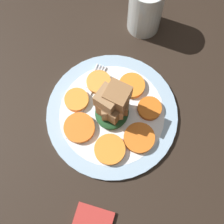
{
  "coord_description": "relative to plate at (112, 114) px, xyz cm",
  "views": [
    {
      "loc": [
        19.21,
        5.67,
        65.42
      ],
      "look_at": [
        0.0,
        0.0,
        4.1
      ],
      "focal_mm": 50.0,
      "sensor_mm": 36.0,
      "label": 1
    }
  ],
  "objects": [
    {
      "name": "table_slab",
      "position": [
        0.0,
        0.0,
        -1.52
      ],
      "size": [
        120.0,
        120.0,
        2.0
      ],
      "primitive_type": "cube",
      "color": "black",
      "rests_on": "ground"
    },
    {
      "name": "plate",
      "position": [
        0.0,
        0.0,
        0.0
      ],
      "size": [
        27.73,
        27.73,
        1.05
      ],
      "color": "#99B7D1",
      "rests_on": "table_slab"
    },
    {
      "name": "carrot_slice_0",
      "position": [
        -0.6,
        -7.97,
        1.18
      ],
      "size": [
        5.13,
        5.13,
        1.21
      ],
      "primitive_type": "cylinder",
      "color": "orange",
      "rests_on": "plate"
    },
    {
      "name": "carrot_slice_1",
      "position": [
        5.05,
        -5.5,
        1.18
      ],
      "size": [
        6.4,
        6.4,
        1.21
      ],
      "primitive_type": "cylinder",
      "color": "orange",
      "rests_on": "plate"
    },
    {
      "name": "carrot_slice_2",
      "position": [
        7.59,
        1.78,
        1.18
      ],
      "size": [
        6.28,
        6.28,
        1.21
      ],
      "primitive_type": "cylinder",
      "color": "orange",
      "rests_on": "plate"
    },
    {
      "name": "carrot_slice_3",
      "position": [
        3.63,
        6.83,
        1.18
      ],
      "size": [
        6.34,
        6.34,
        1.21
      ],
      "primitive_type": "cylinder",
      "color": "orange",
      "rests_on": "plate"
    },
    {
      "name": "carrot_slice_4",
      "position": [
        -3.1,
        7.27,
        1.18
      ],
      "size": [
        5.05,
        5.05,
        1.21
      ],
      "primitive_type": "cylinder",
      "color": "orange",
      "rests_on": "plate"
    },
    {
      "name": "carrot_slice_5",
      "position": [
        -7.04,
        2.35,
        1.18
      ],
      "size": [
        5.63,
        5.63,
        1.21
      ],
      "primitive_type": "cylinder",
      "color": "orange",
      "rests_on": "plate"
    },
    {
      "name": "carrot_slice_6",
      "position": [
        -5.77,
        -4.66,
        1.18
      ],
      "size": [
        5.32,
        5.32,
        1.21
      ],
      "primitive_type": "cylinder",
      "color": "orange",
      "rests_on": "plate"
    },
    {
      "name": "center_pile",
      "position": [
        -0.18,
        0.07,
        5.28
      ],
      "size": [
        7.72,
        6.95,
        10.63
      ],
      "color": "#1E4723",
      "rests_on": "plate"
    },
    {
      "name": "fork",
      "position": [
        -1.51,
        -6.19,
        0.78
      ],
      "size": [
        18.04,
        3.53,
        0.4
      ],
      "rotation": [
        0.0,
        0.0,
        -0.1
      ],
      "color": "silver",
      "rests_on": "plate"
    },
    {
      "name": "water_glass",
      "position": [
        -23.36,
        0.68,
        5.98
      ],
      "size": [
        7.53,
        7.53,
        12.99
      ],
      "color": "silver",
      "rests_on": "table_slab"
    }
  ]
}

